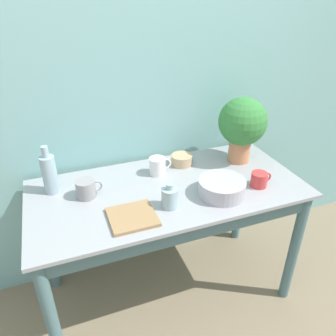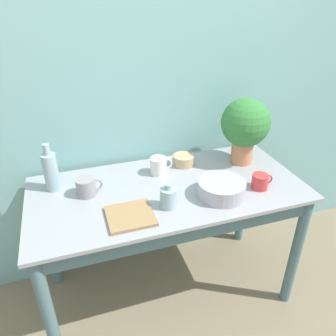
{
  "view_description": "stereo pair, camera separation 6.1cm",
  "coord_description": "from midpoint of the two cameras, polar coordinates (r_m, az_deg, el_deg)",
  "views": [
    {
      "loc": [
        -0.52,
        -1.04,
        1.75
      ],
      "look_at": [
        0.0,
        0.35,
        0.91
      ],
      "focal_mm": 35.0,
      "sensor_mm": 36.0,
      "label": 1
    },
    {
      "loc": [
        -0.46,
        -1.06,
        1.75
      ],
      "look_at": [
        0.0,
        0.35,
        0.91
      ],
      "focal_mm": 35.0,
      "sensor_mm": 36.0,
      "label": 2
    }
  ],
  "objects": [
    {
      "name": "ground_plane",
      "position": [
        2.1,
        4.29,
        -27.19
      ],
      "size": [
        12.0,
        12.0,
        0.0
      ],
      "primitive_type": "plane",
      "color": "#7F7056"
    },
    {
      "name": "wall_back",
      "position": [
        1.95,
        -2.9,
        12.99
      ],
      "size": [
        6.0,
        0.05,
        2.4
      ],
      "color": "#7AB2B2",
      "rests_on": "ground_plane"
    },
    {
      "name": "counter_table",
      "position": [
        1.82,
        1.25,
        -7.63
      ],
      "size": [
        1.46,
        0.7,
        0.79
      ],
      "color": "slate",
      "rests_on": "ground_plane"
    },
    {
      "name": "potted_plant",
      "position": [
        1.97,
        14.16,
        7.2
      ],
      "size": [
        0.28,
        0.28,
        0.4
      ],
      "color": "tan",
      "rests_on": "counter_table"
    },
    {
      "name": "bowl_wash_large",
      "position": [
        1.7,
        10.31,
        -3.56
      ],
      "size": [
        0.24,
        0.24,
        0.08
      ],
      "color": "#A8A8B2",
      "rests_on": "counter_table"
    },
    {
      "name": "bottle_tall",
      "position": [
        1.79,
        -18.83,
        -0.52
      ],
      "size": [
        0.08,
        0.08,
        0.26
      ],
      "color": "#93B2BC",
      "rests_on": "counter_table"
    },
    {
      "name": "bottle_short",
      "position": [
        1.59,
        1.14,
        -5.14
      ],
      "size": [
        0.08,
        0.08,
        0.13
      ],
      "color": "#93B2BC",
      "rests_on": "counter_table"
    },
    {
      "name": "mug_red",
      "position": [
        1.81,
        16.71,
        -2.26
      ],
      "size": [
        0.12,
        0.09,
        0.08
      ],
      "color": "#C63838",
      "rests_on": "counter_table"
    },
    {
      "name": "mug_white",
      "position": [
        1.86,
        -0.66,
        0.39
      ],
      "size": [
        0.13,
        0.09,
        0.1
      ],
      "color": "white",
      "rests_on": "counter_table"
    },
    {
      "name": "mug_grey",
      "position": [
        1.72,
        -13.06,
        -3.24
      ],
      "size": [
        0.14,
        0.1,
        0.09
      ],
      "color": "gray",
      "rests_on": "counter_table"
    },
    {
      "name": "bowl_small_tan",
      "position": [
        1.97,
        3.61,
        1.38
      ],
      "size": [
        0.13,
        0.13,
        0.06
      ],
      "color": "tan",
      "rests_on": "counter_table"
    },
    {
      "name": "tray_board",
      "position": [
        1.55,
        -5.46,
        -8.31
      ],
      "size": [
        0.22,
        0.21,
        0.02
      ],
      "color": "#99754C",
      "rests_on": "counter_table"
    }
  ]
}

